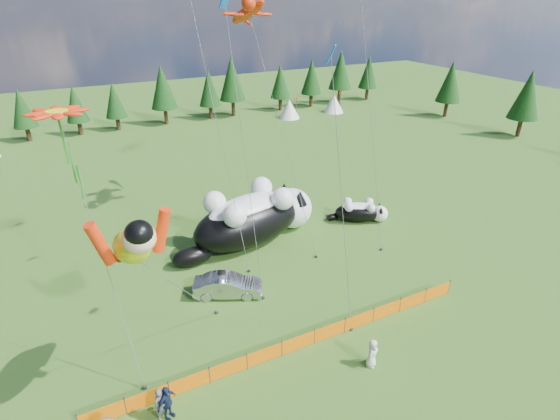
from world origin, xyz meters
name	(u,v)px	position (x,y,z in m)	size (l,w,h in m)	color
ground	(274,317)	(0.00, 0.00, 0.00)	(160.00, 160.00, 0.00)	#0E3509
safety_fence	(298,343)	(0.00, -3.00, 0.50)	(22.06, 0.06, 1.10)	#262626
tree_line	(132,100)	(0.00, 45.00, 4.00)	(90.00, 4.00, 8.00)	black
festival_tents	(221,117)	(11.00, 40.00, 1.40)	(50.00, 3.20, 2.80)	white
cat_large	(254,216)	(2.57, 8.73, 2.11)	(12.19, 6.19, 4.44)	black
cat_small	(361,211)	(11.88, 7.75, 0.89)	(4.77, 3.46, 1.87)	black
car	(228,286)	(-1.70, 3.23, 0.71)	(1.51, 4.34, 1.43)	#B0B0B5
spectator_a	(162,405)	(-7.54, -3.99, 0.90)	(0.66, 0.43, 1.80)	slate
spectator_c	(167,403)	(-7.30, -4.04, 0.94)	(1.10, 0.57, 1.88)	#16213D
spectator_e	(372,353)	(2.87, -5.65, 0.82)	(0.81, 0.52, 1.65)	silver
superhero_kite	(132,246)	(-7.44, -2.18, 8.22)	(6.75, 6.51, 11.38)	#FDEE0D
gecko_kite	(247,13)	(4.96, 14.56, 16.01)	(4.19, 13.74, 18.81)	red
flower_kite	(58,116)	(-9.09, 3.04, 12.52)	(3.06, 6.56, 13.53)	red
diamond_kite_a	(227,20)	(-0.26, 4.81, 16.13)	(1.02, 3.49, 17.77)	#0B55B0
diamond_kite_c	(332,69)	(1.73, -2.27, 14.53)	(2.30, 1.36, 15.92)	#0B55B0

